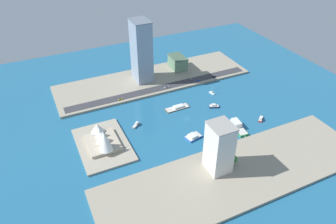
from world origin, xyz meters
TOP-DOWN VIEW (x-y plane):
  - ground_plane at (0.00, 0.00)m, footprint 440.00×440.00m
  - quay_west at (-89.33, 0.00)m, footprint 70.00×240.00m
  - quay_east at (89.33, 0.00)m, footprint 70.00×240.00m
  - peninsula_point at (-5.21, 91.28)m, footprint 67.72×45.25m
  - road_strip at (64.42, 0.00)m, footprint 12.54×228.00m
  - catamaran_blue at (-31.17, 9.71)m, footprint 12.39×17.26m
  - patrol_launch_navy at (5.41, -36.63)m, footprint 8.63×12.06m
  - tugboat_red at (-35.48, -67.82)m, footprint 9.47×10.19m
  - ferry_green_doubledeck at (-37.40, -37.04)m, footprint 28.23×11.39m
  - barge_flat_brown at (20.36, 0.59)m, footprint 9.23×27.72m
  - yacht_sleek_gray at (9.64, 52.89)m, footprint 8.87×10.60m
  - sailboat_small_white at (31.10, -49.78)m, footprint 8.60×4.00m
  - terminal_long_green at (101.94, -40.18)m, footprint 27.75×17.41m
  - tower_tall_glass at (93.66, 12.39)m, footprint 26.87×20.35m
  - hotel_broad_white at (-77.74, 12.74)m, footprint 21.08×18.26m
  - hatchback_blue at (59.88, -46.97)m, footprint 2.17×4.33m
  - taxi_yellow_cab at (59.72, 52.95)m, footprint 2.12×4.34m
  - van_white at (61.55, -5.26)m, footprint 1.99×5.23m
  - sedan_silver at (66.52, -43.47)m, footprint 2.04×5.08m
  - suv_black at (60.34, -70.63)m, footprint 1.80×4.26m
  - traffic_light_waterfront at (57.15, -25.83)m, footprint 0.36×0.36m
  - opera_landmark at (-6.46, 91.28)m, footprint 43.80×28.46m
  - park_tree_cluster at (-80.56, 2.38)m, footprint 11.49×21.79m

SIDE VIEW (x-z plane):
  - ground_plane at x=0.00m, z-range 0.00..0.00m
  - sailboat_small_white at x=31.10m, z-range -4.21..5.93m
  - peninsula_point at x=-5.21m, z-range 0.00..2.00m
  - barge_flat_brown at x=20.36m, z-range -0.48..2.64m
  - quay_west at x=-89.33m, z-range 0.00..2.50m
  - quay_east at x=89.33m, z-range 0.00..2.50m
  - yacht_sleek_gray at x=9.64m, z-range -0.54..3.23m
  - patrol_launch_navy at x=5.41m, z-range -0.54..3.28m
  - tugboat_red at x=-35.48m, z-range -0.57..3.45m
  - catamaran_blue at x=-31.17m, z-range -0.48..3.46m
  - road_strip at x=64.42m, z-range 2.50..2.65m
  - ferry_green_doubledeck at x=-37.40m, z-range -0.92..6.43m
  - suv_black at x=60.34m, z-range 2.64..4.13m
  - sedan_silver at x=66.52m, z-range 2.63..4.25m
  - van_white at x=61.55m, z-range 2.63..4.27m
  - hatchback_blue at x=59.88m, z-range 2.63..4.29m
  - taxi_yellow_cab at x=59.72m, z-range 2.63..4.30m
  - traffic_light_waterfront at x=57.15m, z-range 3.59..10.09m
  - park_tree_cluster at x=-80.56m, z-range 3.76..12.94m
  - opera_landmark at x=-6.46m, z-range -1.36..20.97m
  - terminal_long_green at x=101.94m, z-range 2.53..19.15m
  - hotel_broad_white at x=-77.74m, z-range 2.53..48.01m
  - tower_tall_glass at x=93.66m, z-range 2.53..77.06m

